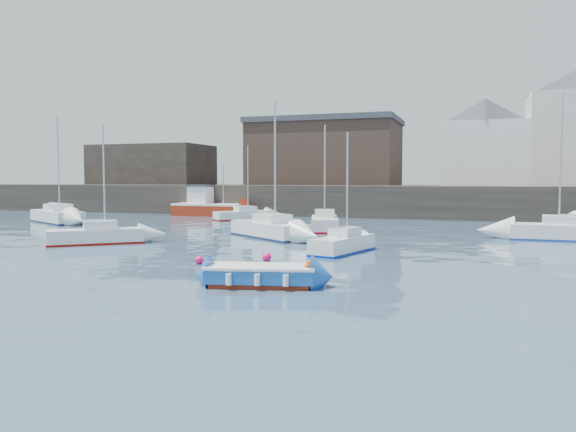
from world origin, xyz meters
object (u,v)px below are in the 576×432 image
(blue_dinghy, at_px, (261,275))
(sailboat_e, at_px, (57,216))
(sailboat_b, at_px, (270,229))
(buoy_mid, at_px, (267,261))
(fishing_boat, at_px, (208,206))
(sailboat_h, at_px, (243,215))
(sailboat_f, at_px, (325,223))
(buoy_near, at_px, (199,264))
(sailboat_c, at_px, (343,244))
(buoy_far, at_px, (267,230))
(sailboat_a, at_px, (96,235))
(sailboat_d, at_px, (571,232))

(blue_dinghy, relative_size, sailboat_e, 0.45)
(sailboat_b, xyz_separation_m, buoy_mid, (3.39, -9.48, -0.54))
(fishing_boat, height_order, sailboat_h, sailboat_h)
(blue_dinghy, distance_m, sailboat_h, 31.46)
(sailboat_f, height_order, sailboat_h, sailboat_f)
(sailboat_e, relative_size, buoy_near, 24.05)
(sailboat_c, distance_m, sailboat_f, 12.23)
(fishing_boat, height_order, sailboat_c, sailboat_c)
(sailboat_f, distance_m, buoy_near, 17.18)
(buoy_near, distance_m, buoy_far, 15.95)
(sailboat_e, bearing_deg, sailboat_a, -42.25)
(sailboat_e, height_order, buoy_mid, sailboat_e)
(buoy_far, bearing_deg, sailboat_f, 20.75)
(blue_dinghy, height_order, sailboat_c, sailboat_c)
(sailboat_a, height_order, sailboat_b, sailboat_b)
(sailboat_e, distance_m, sailboat_h, 15.68)
(buoy_mid, bearing_deg, sailboat_b, 109.68)
(buoy_far, bearing_deg, buoy_near, -79.85)
(sailboat_f, bearing_deg, sailboat_e, -178.65)
(sailboat_f, xyz_separation_m, buoy_near, (-1.01, -17.14, -0.53))
(sailboat_a, relative_size, sailboat_f, 0.89)
(fishing_boat, height_order, sailboat_b, sailboat_b)
(sailboat_h, bearing_deg, sailboat_f, -38.73)
(sailboat_c, relative_size, buoy_far, 13.85)
(blue_dinghy, distance_m, sailboat_d, 22.70)
(fishing_boat, height_order, sailboat_e, sailboat_e)
(blue_dinghy, bearing_deg, sailboat_c, 85.87)
(sailboat_a, xyz_separation_m, sailboat_c, (14.03, 0.75, -0.02))
(fishing_boat, height_order, sailboat_f, sailboat_f)
(fishing_boat, distance_m, sailboat_b, 22.14)
(sailboat_h, bearing_deg, sailboat_d, -20.75)
(blue_dinghy, distance_m, fishing_boat, 37.53)
(sailboat_c, relative_size, buoy_mid, 14.40)
(sailboat_b, distance_m, buoy_mid, 10.08)
(blue_dinghy, bearing_deg, sailboat_a, 147.08)
(fishing_boat, height_order, buoy_far, fishing_boat)
(sailboat_b, bearing_deg, blue_dinghy, -70.61)
(sailboat_a, distance_m, sailboat_d, 27.66)
(fishing_boat, bearing_deg, blue_dinghy, -60.55)
(blue_dinghy, height_order, sailboat_f, sailboat_f)
(sailboat_d, distance_m, sailboat_e, 38.56)
(sailboat_b, xyz_separation_m, sailboat_c, (5.92, -5.51, -0.09))
(sailboat_d, height_order, sailboat_e, sailboat_e)
(sailboat_d, bearing_deg, buoy_far, 178.87)
(fishing_boat, relative_size, sailboat_f, 0.99)
(sailboat_e, bearing_deg, buoy_far, -2.71)
(sailboat_c, bearing_deg, sailboat_a, -176.93)
(blue_dinghy, xyz_separation_m, sailboat_d, (12.24, 19.11, 0.14))
(buoy_near, bearing_deg, sailboat_e, 142.89)
(sailboat_h, bearing_deg, buoy_near, -70.89)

